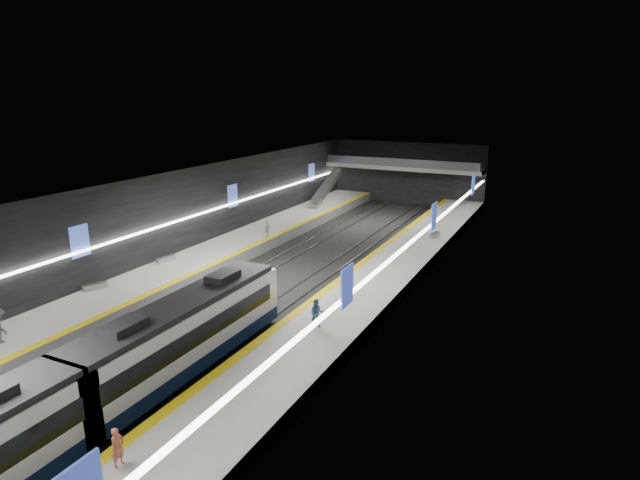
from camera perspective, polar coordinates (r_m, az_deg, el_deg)
The scene contains 25 objects.
ground at distance 40.73m, azimuth -5.64°, elevation -5.13°, with size 70.00×70.00×0.00m, color black.
ceiling at distance 38.63m, azimuth -5.96°, elevation 6.04°, with size 20.00×70.00×0.04m, color beige.
wall_left at distance 45.43m, azimuth -16.60°, elevation 1.76°, with size 0.04×70.00×8.00m, color black.
wall_right at distance 35.44m, azimuth 8.11°, elevation -1.58°, with size 0.04×70.00×8.00m, color black.
wall_back at distance 71.03m, azimuth 9.28°, elevation 7.06°, with size 20.00×0.04×8.00m, color black.
platform_left at distance 44.77m, azimuth -13.88°, elevation -2.90°, with size 5.00×70.00×1.00m, color slate.
tile_surface_left at distance 44.61m, azimuth -13.93°, elevation -2.28°, with size 5.00×70.00×0.02m, color #B8B8B2.
tactile_strip_left at distance 43.28m, azimuth -11.68°, elevation -2.69°, with size 0.60×70.00×0.02m, color yellow.
platform_right at distance 37.39m, azimuth 4.25°, elevation -6.22°, with size 5.00×70.00×1.00m, color slate.
tile_surface_right at distance 37.21m, azimuth 4.26°, elevation -5.49°, with size 5.00×70.00×0.02m, color #B8B8B2.
tactile_strip_right at distance 38.01m, azimuth 1.17°, elevation -4.96°, with size 0.60×70.00×0.02m, color yellow.
rails at distance 40.71m, azimuth -5.64°, elevation -5.05°, with size 6.52×70.00×0.12m.
train at distance 25.03m, azimuth -25.22°, elevation -15.20°, with size 2.69×29.05×3.60m.
ad_posters at distance 40.19m, azimuth -5.07°, elevation 1.33°, with size 19.94×53.50×2.20m.
cove_light_left at distance 45.34m, azimuth -16.40°, elevation 1.49°, with size 0.25×68.60×0.12m, color white.
cove_light_right at distance 35.55m, azimuth 7.79°, elevation -1.84°, with size 0.25×68.60×0.12m, color white.
mezzanine_bridge at distance 68.92m, azimuth 8.80°, elevation 7.69°, with size 20.00×3.00×1.50m.
escalator at distance 65.56m, azimuth 0.59°, elevation 5.57°, with size 1.20×8.00×0.60m, color #99999E.
bench_left_near at distance 40.58m, azimuth -22.89°, elevation -4.61°, with size 0.47×1.69×0.41m, color #99999E.
bench_left_far at distance 45.20m, azimuth -16.13°, elevation -1.96°, with size 0.45×1.64×0.40m, color #99999E.
bench_right_far at distance 51.73m, azimuth 12.11°, elevation 0.52°, with size 0.45×1.62×0.40m, color #99999E.
passenger_right_a at distance 22.30m, azimuth -20.77°, elevation -20.01°, with size 0.57×0.37×1.56m, color #CC624C.
passenger_right_b at distance 31.43m, azimuth -0.34°, elevation -7.87°, with size 0.84×0.65×1.72m, color #446C93.
passenger_left_a at distance 50.53m, azimuth -5.65°, elevation 1.18°, with size 0.97×0.40×1.65m, color beige.
passenger_left_b at distance 34.40m, azimuth -30.98°, elevation -7.87°, with size 1.28×0.74×1.98m, color #47454D.
Camera 1 is at (20.20, -32.30, 14.43)m, focal length 30.00 mm.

